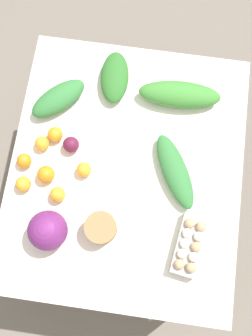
% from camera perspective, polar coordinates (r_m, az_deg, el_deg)
% --- Properties ---
extents(ground_plane, '(8.00, 8.00, 0.00)m').
position_cam_1_polar(ground_plane, '(2.50, 0.00, -4.30)').
color(ground_plane, '#70665B').
extents(dining_table, '(1.27, 1.08, 0.77)m').
position_cam_1_polar(dining_table, '(1.83, 0.00, -0.85)').
color(dining_table, silver).
rests_on(dining_table, ground_plane).
extents(cabbage_purple, '(0.17, 0.17, 0.17)m').
position_cam_1_polar(cabbage_purple, '(1.65, -11.84, -9.29)').
color(cabbage_purple, '#6B2366').
rests_on(cabbage_purple, dining_table).
extents(egg_carton, '(0.28, 0.15, 0.09)m').
position_cam_1_polar(egg_carton, '(1.67, 9.64, -11.54)').
color(egg_carton, '#A8A8A3').
rests_on(egg_carton, dining_table).
extents(paper_bag, '(0.14, 0.14, 0.10)m').
position_cam_1_polar(paper_bag, '(1.65, -3.84, -9.11)').
color(paper_bag, '#997047').
rests_on(paper_bag, dining_table).
extents(greens_bunch_beet_tops, '(0.38, 0.27, 0.08)m').
position_cam_1_polar(greens_bunch_beet_tops, '(1.71, 7.46, -0.50)').
color(greens_bunch_beet_tops, '#337538').
rests_on(greens_bunch_beet_tops, dining_table).
extents(greens_bunch_chard, '(0.29, 0.29, 0.09)m').
position_cam_1_polar(greens_bunch_chard, '(1.84, -10.27, 10.38)').
color(greens_bunch_chard, '#337538').
rests_on(greens_bunch_chard, dining_table).
extents(greens_bunch_dandelion, '(0.15, 0.40, 0.10)m').
position_cam_1_polar(greens_bunch_dandelion, '(1.83, 8.17, 11.03)').
color(greens_bunch_dandelion, '#3D8433').
rests_on(greens_bunch_dandelion, dining_table).
extents(greens_bunch_scallion, '(0.28, 0.16, 0.08)m').
position_cam_1_polar(greens_bunch_scallion, '(1.86, -1.74, 13.65)').
color(greens_bunch_scallion, '#2D6B28').
rests_on(greens_bunch_scallion, dining_table).
extents(beet_root, '(0.08, 0.08, 0.08)m').
position_cam_1_polar(beet_root, '(1.75, -8.38, 3.55)').
color(beet_root, '#5B1933').
rests_on(beet_root, dining_table).
extents(orange_0, '(0.07, 0.07, 0.07)m').
position_cam_1_polar(orange_0, '(1.78, -12.67, 3.68)').
color(orange_0, orange).
rests_on(orange_0, dining_table).
extents(orange_1, '(0.07, 0.07, 0.07)m').
position_cam_1_polar(orange_1, '(1.75, -15.39, -2.37)').
color(orange_1, orange).
rests_on(orange_1, dining_table).
extents(orange_2, '(0.07, 0.07, 0.07)m').
position_cam_1_polar(orange_2, '(1.78, -10.75, 5.05)').
color(orange_2, orange).
rests_on(orange_2, dining_table).
extents(orange_3, '(0.08, 0.08, 0.08)m').
position_cam_1_polar(orange_3, '(1.73, -12.11, -0.95)').
color(orange_3, orange).
rests_on(orange_3, dining_table).
extents(orange_4, '(0.07, 0.07, 0.07)m').
position_cam_1_polar(orange_4, '(1.78, -15.26, 1.07)').
color(orange_4, orange).
rests_on(orange_4, dining_table).
extents(orange_5, '(0.07, 0.07, 0.07)m').
position_cam_1_polar(orange_5, '(1.71, -10.38, -4.00)').
color(orange_5, orange).
rests_on(orange_5, dining_table).
extents(orange_6, '(0.07, 0.07, 0.07)m').
position_cam_1_polar(orange_6, '(1.72, -6.42, -0.25)').
color(orange_6, orange).
rests_on(orange_6, dining_table).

